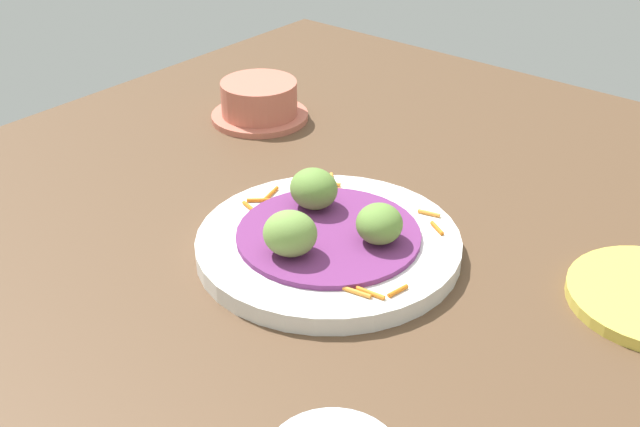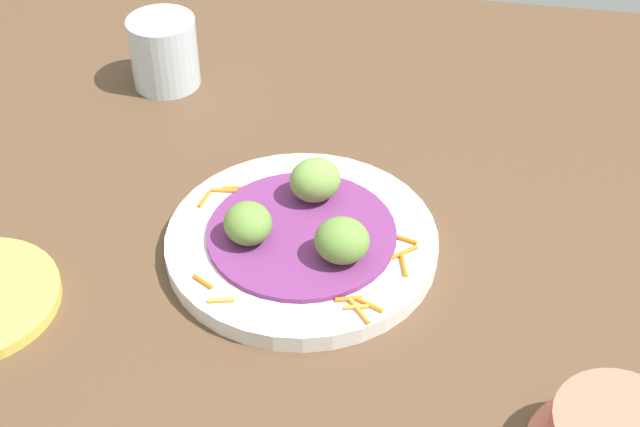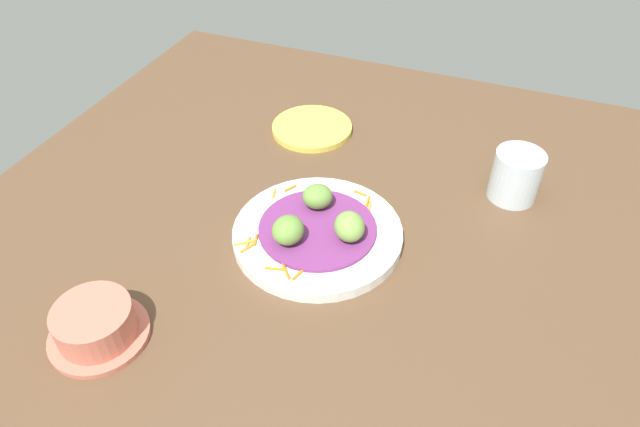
{
  "view_description": "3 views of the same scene",
  "coord_description": "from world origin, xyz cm",
  "views": [
    {
      "loc": [
        -52.47,
        -37.06,
        44.65
      ],
      "look_at": [
        -1.99,
        4.49,
        6.13
      ],
      "focal_mm": 44.85,
      "sensor_mm": 36.0,
      "label": 1
    },
    {
      "loc": [
        60.13,
        16.27,
        60.84
      ],
      "look_at": [
        -1.92,
        5.29,
        6.68
      ],
      "focal_mm": 51.22,
      "sensor_mm": 36.0,
      "label": 2
    },
    {
      "loc": [
        -25.24,
        61.88,
        62.24
      ],
      "look_at": [
        -1.71,
        2.27,
        5.94
      ],
      "focal_mm": 32.17,
      "sensor_mm": 36.0,
      "label": 3
    }
  ],
  "objects": [
    {
      "name": "terracotta_bowl",
      "position": [
        17.35,
        30.66,
        4.39
      ],
      "size": [
        12.71,
        12.71,
        5.17
      ],
      "color": "#C66B56",
      "rests_on": "table_surface"
    },
    {
      "name": "guac_scoop_center",
      "position": [
        -6.92,
        3.94,
        6.48
      ],
      "size": [
        6.3,
        6.51,
        4.26
      ],
      "primitive_type": "ellipsoid",
      "rotation": [
        0.0,
        0.0,
        0.52
      ],
      "color": "#759E47",
      "rests_on": "cabbage_bed"
    },
    {
      "name": "main_plate",
      "position": [
        -1.83,
        3.57,
        2.91
      ],
      "size": [
        25.57,
        25.57,
        1.81
      ],
      "primitive_type": "cylinder",
      "color": "white",
      "rests_on": "table_surface"
    },
    {
      "name": "carrot_garnish",
      "position": [
        1.12,
        5.19,
        4.01
      ],
      "size": [
        16.35,
        21.62,
        0.4
      ],
      "color": "orange",
      "rests_on": "main_plate"
    },
    {
      "name": "guac_scoop_right",
      "position": [
        0.39,
        -1.02,
        6.19
      ],
      "size": [
        6.34,
        6.27,
        3.68
      ],
      "primitive_type": "ellipsoid",
      "rotation": [
        0.0,
        0.0,
        3.74
      ],
      "color": "olive",
      "rests_on": "cabbage_bed"
    },
    {
      "name": "table_surface",
      "position": [
        0.0,
        0.0,
        1.0
      ],
      "size": [
        110.0,
        110.0,
        2.0
      ],
      "primitive_type": "cube",
      "color": "brown",
      "rests_on": "ground"
    },
    {
      "name": "cabbage_bed",
      "position": [
        -1.83,
        3.57,
        4.08
      ],
      "size": [
        17.74,
        17.74,
        0.54
      ],
      "primitive_type": "cylinder",
      "color": "#702D6B",
      "rests_on": "main_plate"
    },
    {
      "name": "guac_scoop_left",
      "position": [
        1.03,
        7.79,
        6.4
      ],
      "size": [
        4.68,
        5.06,
        4.09
      ],
      "primitive_type": "ellipsoid",
      "rotation": [
        0.0,
        0.0,
        6.26
      ],
      "color": "olive",
      "rests_on": "cabbage_bed"
    }
  ]
}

